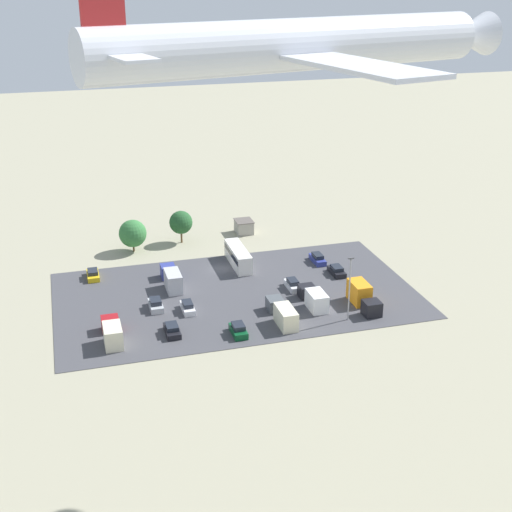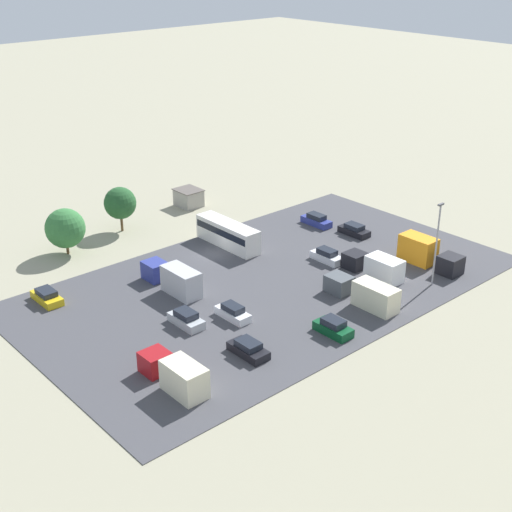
% 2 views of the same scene
% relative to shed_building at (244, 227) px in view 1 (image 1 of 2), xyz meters
% --- Properties ---
extents(ground_plane, '(400.00, 400.00, 0.00)m').
position_rel_shed_building_xyz_m(ground_plane, '(8.56, 16.40, -1.30)').
color(ground_plane, gray).
extents(parking_lot_surface, '(57.11, 33.24, 0.08)m').
position_rel_shed_building_xyz_m(parking_lot_surface, '(8.56, 27.27, -1.26)').
color(parking_lot_surface, '#424247').
rests_on(parking_lot_surface, ground).
extents(shed_building, '(3.40, 3.93, 2.59)m').
position_rel_shed_building_xyz_m(shed_building, '(0.00, 0.00, 0.00)').
color(shed_building, '#9E998E').
rests_on(shed_building, ground).
extents(bus, '(2.57, 10.22, 3.20)m').
position_rel_shed_building_xyz_m(bus, '(5.20, 15.58, 0.50)').
color(bus, silver).
rests_on(bus, ground).
extents(parked_car_0, '(1.95, 4.40, 1.45)m').
position_rel_shed_building_xyz_m(parked_car_0, '(30.22, 14.28, -0.62)').
color(parked_car_0, gold).
rests_on(parked_car_0, ground).
extents(parked_car_1, '(1.74, 4.31, 1.62)m').
position_rel_shed_building_xyz_m(parked_car_1, '(-0.89, 27.53, -0.55)').
color(parked_car_1, silver).
rests_on(parked_car_1, ground).
extents(parked_car_2, '(1.99, 4.38, 1.48)m').
position_rel_shed_building_xyz_m(parked_car_2, '(20.65, 37.38, -0.61)').
color(parked_car_2, black).
rests_on(parked_car_2, ground).
extents(parked_car_3, '(1.74, 4.62, 1.59)m').
position_rel_shed_building_xyz_m(parked_car_3, '(-8.70, 18.20, -0.56)').
color(parked_car_3, navy).
rests_on(parked_car_3, ground).
extents(parked_car_4, '(1.93, 4.40, 1.48)m').
position_rel_shed_building_xyz_m(parked_car_4, '(-10.00, 24.06, -0.61)').
color(parked_car_4, black).
rests_on(parked_car_4, ground).
extents(parked_car_5, '(1.92, 4.13, 1.66)m').
position_rel_shed_building_xyz_m(parked_car_5, '(11.54, 40.12, -0.53)').
color(parked_car_5, '#0C4723').
rests_on(parked_car_5, ground).
extents(parked_car_6, '(1.94, 4.28, 1.63)m').
position_rel_shed_building_xyz_m(parked_car_6, '(21.72, 28.73, -0.55)').
color(parked_car_6, '#ADB2B7').
rests_on(parked_car_6, ground).
extents(parked_car_7, '(1.71, 4.27, 1.56)m').
position_rel_shed_building_xyz_m(parked_car_7, '(17.15, 30.86, -0.58)').
color(parked_car_7, silver).
rests_on(parked_car_7, ground).
extents(parked_truck_0, '(2.48, 7.94, 2.94)m').
position_rel_shed_building_xyz_m(parked_truck_0, '(29.07, 37.15, 0.12)').
color(parked_truck_0, maroon).
rests_on(parked_truck_0, ground).
extents(parked_truck_1, '(2.36, 9.26, 2.84)m').
position_rel_shed_building_xyz_m(parked_truck_1, '(4.20, 38.03, 0.08)').
color(parked_truck_1, '#4C5156').
rests_on(parked_truck_1, ground).
extents(parked_truck_2, '(2.54, 8.28, 3.30)m').
position_rel_shed_building_xyz_m(parked_truck_2, '(-9.32, 36.39, 0.29)').
color(parked_truck_2, black).
rests_on(parked_truck_2, ground).
extents(parked_truck_3, '(2.36, 9.08, 3.12)m').
position_rel_shed_building_xyz_m(parked_truck_3, '(17.94, 21.28, 0.20)').
color(parked_truck_3, navy).
rests_on(parked_truck_3, ground).
extents(parked_truck_4, '(2.48, 7.86, 2.81)m').
position_rel_shed_building_xyz_m(parked_truck_4, '(-2.04, 34.38, 0.06)').
color(parked_truck_4, black).
rests_on(parked_truck_4, ground).
extents(tree_near_shed, '(5.08, 5.08, 6.05)m').
position_rel_shed_building_xyz_m(tree_near_shed, '(22.13, 3.86, 2.21)').
color(tree_near_shed, brown).
rests_on(tree_near_shed, ground).
extents(tree_apron_mid, '(4.40, 4.40, 6.26)m').
position_rel_shed_building_xyz_m(tree_apron_mid, '(12.79, 1.84, 2.75)').
color(tree_apron_mid, brown).
rests_on(tree_apron_mid, ground).
extents(light_pole_lot_centre, '(0.90, 0.28, 10.04)m').
position_rel_shed_building_xyz_m(light_pole_lot_centre, '(-5.33, 40.18, 4.23)').
color(light_pole_lot_centre, gray).
rests_on(light_pole_lot_centre, ground).
extents(airplane, '(40.65, 33.64, 9.92)m').
position_rel_shed_building_xyz_m(airplane, '(12.08, 68.23, 41.67)').
color(airplane, silver).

